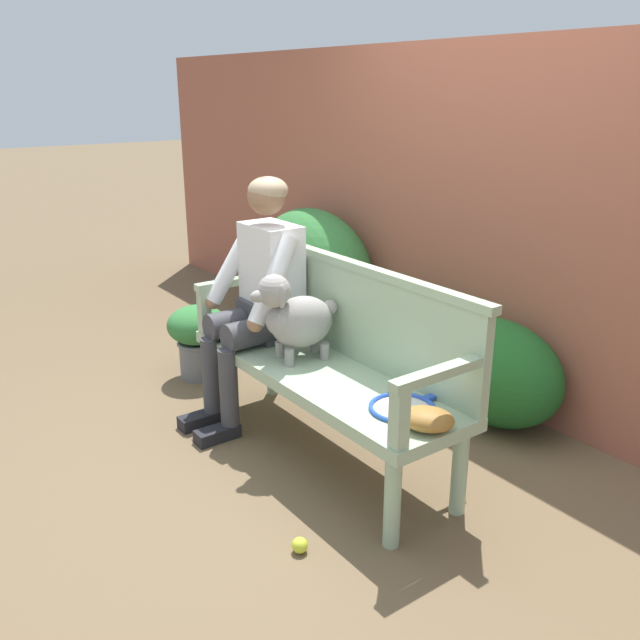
% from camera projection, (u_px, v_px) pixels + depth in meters
% --- Properties ---
extents(ground_plane, '(40.00, 40.00, 0.00)m').
position_uv_depth(ground_plane, '(320.00, 454.00, 3.49)').
color(ground_plane, brown).
extents(brick_garden_fence, '(8.00, 0.30, 2.04)m').
position_uv_depth(brick_garden_fence, '(509.00, 227.00, 3.91)').
color(brick_garden_fence, '#9E5642').
rests_on(brick_garden_fence, ground).
extents(hedge_bush_mid_right, '(0.87, 0.56, 0.62)m').
position_uv_depth(hedge_bush_mid_right, '(424.00, 341.00, 4.15)').
color(hedge_bush_mid_right, '#1E5B23').
rests_on(hedge_bush_mid_right, ground).
extents(hedge_bush_mid_left, '(0.82, 0.53, 0.60)m').
position_uv_depth(hedge_bush_mid_left, '(495.00, 372.00, 3.75)').
color(hedge_bush_mid_left, '#1E5B23').
rests_on(hedge_bush_mid_left, ground).
extents(hedge_bush_far_left, '(1.12, 0.70, 0.97)m').
position_uv_depth(hedge_bush_far_left, '(311.00, 276.00, 4.92)').
color(hedge_bush_far_left, '#337538').
rests_on(hedge_bush_far_left, ground).
extents(hedge_bush_far_right, '(0.87, 0.65, 0.70)m').
position_uv_depth(hedge_bush_far_right, '(283.00, 279.00, 5.35)').
color(hedge_bush_far_right, '#286B2D').
rests_on(hedge_bush_far_right, ground).
extents(garden_bench, '(1.69, 0.51, 0.48)m').
position_uv_depth(garden_bench, '(320.00, 380.00, 3.36)').
color(garden_bench, '#9EB793').
rests_on(garden_bench, ground).
extents(bench_backrest, '(1.73, 0.06, 0.50)m').
position_uv_depth(bench_backrest, '(357.00, 311.00, 3.38)').
color(bench_backrest, '#9EB793').
rests_on(bench_backrest, garden_bench).
extents(bench_armrest_left_end, '(0.06, 0.51, 0.28)m').
position_uv_depth(bench_armrest_left_end, '(224.00, 294.00, 3.83)').
color(bench_armrest_left_end, '#9EB793').
rests_on(bench_armrest_left_end, garden_bench).
extents(bench_armrest_right_end, '(0.06, 0.51, 0.28)m').
position_uv_depth(bench_armrest_right_end, '(424.00, 391.00, 2.61)').
color(bench_armrest_right_end, '#9EB793').
rests_on(bench_armrest_right_end, garden_bench).
extents(person_seated, '(0.56, 0.65, 1.35)m').
position_uv_depth(person_seated, '(259.00, 291.00, 3.65)').
color(person_seated, black).
rests_on(person_seated, ground).
extents(dog_on_bench, '(0.27, 0.46, 0.46)m').
position_uv_depth(dog_on_bench, '(295.00, 317.00, 3.36)').
color(dog_on_bench, gray).
rests_on(dog_on_bench, garden_bench).
extents(tennis_racket, '(0.30, 0.56, 0.03)m').
position_uv_depth(tennis_racket, '(407.00, 406.00, 2.92)').
color(tennis_racket, blue).
rests_on(tennis_racket, garden_bench).
extents(baseball_glove, '(0.28, 0.27, 0.09)m').
position_uv_depth(baseball_glove, '(427.00, 419.00, 2.73)').
color(baseball_glove, '#9E6B2D').
rests_on(baseball_glove, garden_bench).
extents(tennis_ball, '(0.07, 0.07, 0.07)m').
position_uv_depth(tennis_ball, '(300.00, 545.00, 2.75)').
color(tennis_ball, '#CCDB33').
rests_on(tennis_ball, ground).
extents(potted_plant, '(0.38, 0.38, 0.48)m').
position_uv_depth(potted_plant, '(198.00, 335.00, 4.33)').
color(potted_plant, slate).
rests_on(potted_plant, ground).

